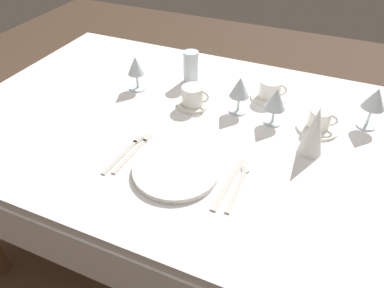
{
  "coord_description": "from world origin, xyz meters",
  "views": [
    {
      "loc": [
        0.37,
        -0.96,
        1.48
      ],
      "look_at": [
        0.01,
        -0.14,
        0.76
      ],
      "focal_mm": 33.72,
      "sensor_mm": 36.0,
      "label": 1
    }
  ],
  "objects": [
    {
      "name": "fork_inner",
      "position": [
        -0.18,
        -0.24,
        0.74
      ],
      "size": [
        0.03,
        0.21,
        0.0
      ],
      "color": "beige",
      "rests_on": "dining_table"
    },
    {
      "name": "dining_table",
      "position": [
        0.0,
        0.0,
        0.66
      ],
      "size": [
        1.8,
        1.11,
        0.74
      ],
      "color": "white",
      "rests_on": "ground"
    },
    {
      "name": "wine_glass_left",
      "position": [
        -0.35,
        0.13,
        0.84
      ],
      "size": [
        0.07,
        0.07,
        0.14
      ],
      "color": "silver",
      "rests_on": "dining_table"
    },
    {
      "name": "coffee_cup_right",
      "position": [
        0.16,
        0.27,
        0.78
      ],
      "size": [
        0.11,
        0.08,
        0.07
      ],
      "color": "white",
      "rests_on": "saucer_right"
    },
    {
      "name": "fork_outer",
      "position": [
        -0.15,
        -0.22,
        0.74
      ],
      "size": [
        0.03,
        0.21,
        0.0
      ],
      "color": "beige",
      "rests_on": "dining_table"
    },
    {
      "name": "dinner_plate",
      "position": [
        0.01,
        -0.26,
        0.75
      ],
      "size": [
        0.26,
        0.26,
        0.02
      ],
      "primitive_type": "cylinder",
      "color": "white",
      "rests_on": "dining_table"
    },
    {
      "name": "dinner_knife",
      "position": [
        0.17,
        -0.25,
        0.74
      ],
      "size": [
        0.03,
        0.23,
        0.0
      ],
      "color": "beige",
      "rests_on": "dining_table"
    },
    {
      "name": "drink_tumbler",
      "position": [
        -0.17,
        0.28,
        0.8
      ],
      "size": [
        0.06,
        0.06,
        0.13
      ],
      "color": "silver",
      "rests_on": "dining_table"
    },
    {
      "name": "coffee_cup_left",
      "position": [
        -0.09,
        0.1,
        0.79
      ],
      "size": [
        0.11,
        0.08,
        0.07
      ],
      "color": "white",
      "rests_on": "saucer_left"
    },
    {
      "name": "saucer_far",
      "position": [
        0.37,
        0.14,
        0.74
      ],
      "size": [
        0.14,
        0.14,
        0.01
      ],
      "primitive_type": "cylinder",
      "color": "white",
      "rests_on": "dining_table"
    },
    {
      "name": "coffee_cup_far",
      "position": [
        0.37,
        0.14,
        0.78
      ],
      "size": [
        0.1,
        0.07,
        0.07
      ],
      "color": "white",
      "rests_on": "saucer_far"
    },
    {
      "name": "wine_glass_far",
      "position": [
        0.52,
        0.22,
        0.85
      ],
      "size": [
        0.08,
        0.08,
        0.15
      ],
      "color": "silver",
      "rests_on": "dining_table"
    },
    {
      "name": "wine_glass_right",
      "position": [
        0.08,
        0.13,
        0.84
      ],
      "size": [
        0.08,
        0.08,
        0.14
      ],
      "color": "silver",
      "rests_on": "dining_table"
    },
    {
      "name": "wine_glass_centre",
      "position": [
        0.21,
        0.11,
        0.83
      ],
      "size": [
        0.08,
        0.08,
        0.14
      ],
      "color": "silver",
      "rests_on": "dining_table"
    },
    {
      "name": "saucer_right",
      "position": [
        0.16,
        0.27,
        0.74
      ],
      "size": [
        0.14,
        0.14,
        0.01
      ],
      "primitive_type": "cylinder",
      "color": "white",
      "rests_on": "dining_table"
    },
    {
      "name": "napkin_folded",
      "position": [
        0.36,
        0.0,
        0.82
      ],
      "size": [
        0.08,
        0.08,
        0.17
      ],
      "primitive_type": "cone",
      "color": "white",
      "rests_on": "dining_table"
    },
    {
      "name": "saucer_left",
      "position": [
        -0.09,
        0.1,
        0.74
      ],
      "size": [
        0.12,
        0.12,
        0.01
      ],
      "primitive_type": "cylinder",
      "color": "white",
      "rests_on": "dining_table"
    },
    {
      "name": "spoon_soup",
      "position": [
        0.2,
        -0.22,
        0.74
      ],
      "size": [
        0.03,
        0.21,
        0.01
      ],
      "color": "beige",
      "rests_on": "dining_table"
    },
    {
      "name": "ground_plane",
      "position": [
        0.0,
        0.0,
        0.0
      ],
      "size": [
        6.0,
        6.0,
        0.0
      ],
      "primitive_type": "plane",
      "color": "#4C3828"
    }
  ]
}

